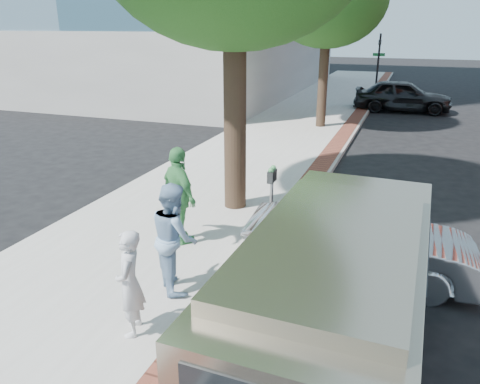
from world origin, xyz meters
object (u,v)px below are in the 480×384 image
at_px(person_gray, 130,283).
at_px(person_officer, 174,237).
at_px(van, 338,281).
at_px(sedan_silver, 360,242).
at_px(person_green, 179,196).
at_px(bg_car, 402,96).
at_px(parking_meter, 272,186).

xyz_separation_m(person_gray, person_officer, (0.01, 1.32, 0.13)).
bearing_deg(person_officer, van, -141.20).
bearing_deg(person_officer, sedan_silver, -99.32).
xyz_separation_m(person_gray, van, (2.73, 0.80, 0.16)).
relative_size(person_green, bg_car, 0.41).
bearing_deg(person_green, person_officer, 148.69).
distance_m(parking_meter, bg_car, 17.25).
height_order(person_green, van, person_green).
distance_m(parking_meter, sedan_silver, 2.19).
height_order(parking_meter, bg_car, bg_car).
bearing_deg(sedan_silver, person_officer, 117.07).
height_order(parking_meter, sedan_silver, parking_meter).
distance_m(person_officer, van, 2.78).
height_order(parking_meter, van, van).
xyz_separation_m(person_gray, person_green, (-0.71, 2.88, 0.20)).
bearing_deg(person_green, bg_car, -66.93).
distance_m(person_green, sedan_silver, 3.54).
xyz_separation_m(parking_meter, van, (1.86, -3.11, -0.11)).
relative_size(person_officer, sedan_silver, 0.45).
height_order(person_green, bg_car, person_green).
bearing_deg(person_gray, person_officer, 159.08).
height_order(parking_meter, person_gray, person_gray).
distance_m(person_green, bg_car, 18.50).
bearing_deg(sedan_silver, person_green, 87.95).
bearing_deg(parking_meter, van, -59.19).
xyz_separation_m(person_green, bg_car, (3.51, 18.16, -0.31)).
xyz_separation_m(parking_meter, sedan_silver, (1.92, -0.91, -0.53)).
bearing_deg(sedan_silver, person_gray, 133.00).
height_order(person_gray, sedan_silver, person_gray).
distance_m(person_gray, person_green, 2.97).
relative_size(bg_car, van, 0.88).
xyz_separation_m(parking_meter, person_gray, (-0.88, -3.91, -0.27)).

